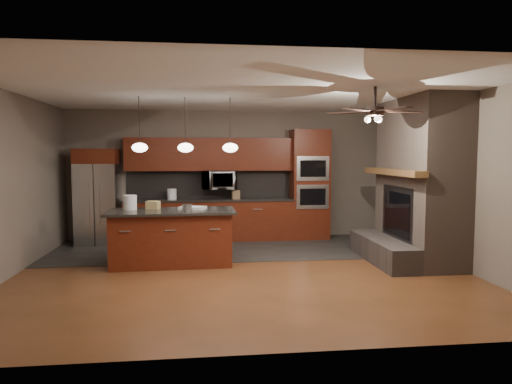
{
  "coord_description": "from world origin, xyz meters",
  "views": [
    {
      "loc": [
        -0.61,
        -7.05,
        1.85
      ],
      "look_at": [
        0.28,
        0.6,
        1.21
      ],
      "focal_mm": 32.0,
      "sensor_mm": 36.0,
      "label": 1
    }
  ],
  "objects": [
    {
      "name": "ground",
      "position": [
        0.0,
        0.0,
        0.0
      ],
      "size": [
        7.0,
        7.0,
        0.0
      ],
      "primitive_type": "plane",
      "color": "brown",
      "rests_on": "ground"
    },
    {
      "name": "ceiling",
      "position": [
        0.0,
        0.0,
        2.8
      ],
      "size": [
        7.0,
        6.0,
        0.02
      ],
      "primitive_type": "cube",
      "color": "white",
      "rests_on": "back_wall"
    },
    {
      "name": "back_wall",
      "position": [
        0.0,
        3.0,
        1.4
      ],
      "size": [
        7.0,
        0.02,
        2.8
      ],
      "primitive_type": "cube",
      "color": "#75685E",
      "rests_on": "ground"
    },
    {
      "name": "right_wall",
      "position": [
        3.5,
        0.0,
        1.4
      ],
      "size": [
        0.02,
        6.0,
        2.8
      ],
      "primitive_type": "cube",
      "color": "#75685E",
      "rests_on": "ground"
    },
    {
      "name": "left_wall",
      "position": [
        -3.5,
        0.0,
        1.4
      ],
      "size": [
        0.02,
        6.0,
        2.8
      ],
      "primitive_type": "cube",
      "color": "#75685E",
      "rests_on": "ground"
    },
    {
      "name": "slate_tile_patch",
      "position": [
        0.0,
        1.8,
        0.01
      ],
      "size": [
        7.0,
        2.4,
        0.01
      ],
      "primitive_type": "cube",
      "color": "#2D2B28",
      "rests_on": "ground"
    },
    {
      "name": "fireplace_column",
      "position": [
        3.04,
        0.4,
        1.3
      ],
      "size": [
        1.3,
        2.1,
        2.8
      ],
      "color": "#6C594D",
      "rests_on": "ground"
    },
    {
      "name": "back_cabinetry",
      "position": [
        -0.48,
        2.74,
        0.89
      ],
      "size": [
        3.59,
        0.64,
        2.2
      ],
      "color": "#5D2111",
      "rests_on": "ground"
    },
    {
      "name": "oven_tower",
      "position": [
        1.7,
        2.69,
        1.19
      ],
      "size": [
        0.8,
        0.63,
        2.38
      ],
      "color": "#5D2111",
      "rests_on": "ground"
    },
    {
      "name": "microwave",
      "position": [
        -0.27,
        2.75,
        1.3
      ],
      "size": [
        0.73,
        0.41,
        0.5
      ],
      "primitive_type": "imported",
      "color": "silver",
      "rests_on": "back_cabinetry"
    },
    {
      "name": "refrigerator",
      "position": [
        -2.77,
        2.62,
        0.98
      ],
      "size": [
        0.83,
        0.75,
        1.96
      ],
      "color": "silver",
      "rests_on": "ground"
    },
    {
      "name": "kitchen_island",
      "position": [
        -1.14,
        0.61,
        0.47
      ],
      "size": [
        2.13,
        1.02,
        0.92
      ],
      "rotation": [
        0.0,
        0.0,
        0.03
      ],
      "color": "#5D2111",
      "rests_on": "ground"
    },
    {
      "name": "white_bucket",
      "position": [
        -1.84,
        0.76,
        1.04
      ],
      "size": [
        0.26,
        0.26,
        0.24
      ],
      "primitive_type": "cylinder",
      "rotation": [
        0.0,
        0.0,
        -0.14
      ],
      "color": "silver",
      "rests_on": "kitchen_island"
    },
    {
      "name": "paint_can",
      "position": [
        -0.88,
        0.5,
        0.97
      ],
      "size": [
        0.16,
        0.16,
        0.11
      ],
      "primitive_type": "cylinder",
      "rotation": [
        0.0,
        0.0,
        0.02
      ],
      "color": "#9F9FA3",
      "rests_on": "kitchen_island"
    },
    {
      "name": "paint_tray",
      "position": [
        -0.8,
        0.74,
        0.94
      ],
      "size": [
        0.5,
        0.43,
        0.04
      ],
      "primitive_type": "cube",
      "rotation": [
        0.0,
        0.0,
        -0.38
      ],
      "color": "silver",
      "rests_on": "kitchen_island"
    },
    {
      "name": "cardboard_box",
      "position": [
        -1.46,
        0.83,
        0.99
      ],
      "size": [
        0.25,
        0.21,
        0.13
      ],
      "primitive_type": "cube",
      "rotation": [
        0.0,
        0.0,
        -0.31
      ],
      "color": "#A58B55",
      "rests_on": "kitchen_island"
    },
    {
      "name": "counter_bucket",
      "position": [
        -1.27,
        2.7,
        1.01
      ],
      "size": [
        0.22,
        0.22,
        0.22
      ],
      "primitive_type": "cylinder",
      "rotation": [
        0.0,
        0.0,
        0.13
      ],
      "color": "white",
      "rests_on": "back_cabinetry"
    },
    {
      "name": "counter_box",
      "position": [
        0.08,
        2.65,
        0.99
      ],
      "size": [
        0.18,
        0.15,
        0.18
      ],
      "primitive_type": "cube",
      "rotation": [
        0.0,
        0.0,
        0.13
      ],
      "color": "olive",
      "rests_on": "back_cabinetry"
    },
    {
      "name": "pendant_left",
      "position": [
        -1.65,
        0.7,
        1.96
      ],
      "size": [
        0.26,
        0.26,
        0.92
      ],
      "color": "black",
      "rests_on": "ceiling"
    },
    {
      "name": "pendant_center",
      "position": [
        -0.9,
        0.7,
        1.96
      ],
      "size": [
        0.26,
        0.26,
        0.92
      ],
      "color": "black",
      "rests_on": "ceiling"
    },
    {
      "name": "pendant_right",
      "position": [
        -0.15,
        0.7,
        1.96
      ],
      "size": [
        0.26,
        0.26,
        0.92
      ],
      "color": "black",
      "rests_on": "ceiling"
    },
    {
      "name": "ceiling_fan",
      "position": [
        1.8,
        -0.8,
        2.46
      ],
      "size": [
        1.27,
        1.33,
        0.41
      ],
      "color": "black",
      "rests_on": "ceiling"
    }
  ]
}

